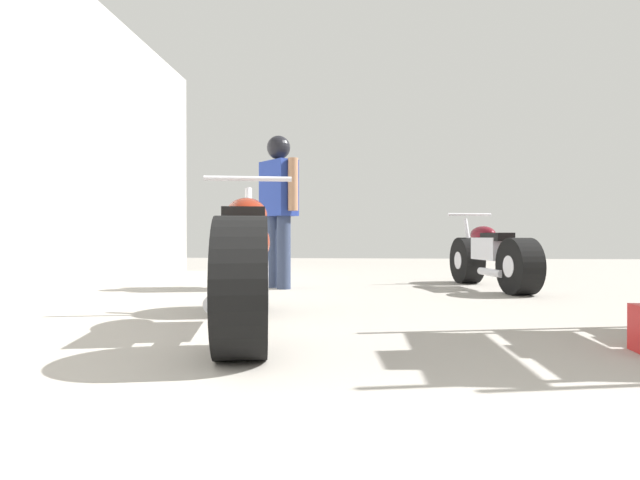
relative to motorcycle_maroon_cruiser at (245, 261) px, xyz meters
name	(u,v)px	position (x,y,z in m)	size (l,w,h in m)	color
ground_plane	(351,310)	(0.60, 0.86, -0.40)	(18.08, 18.08, 0.00)	gray
garage_partition_left	(1,112)	(-2.12, 0.86, 1.11)	(0.08, 8.28, 3.03)	#B7B5AD
motorcycle_maroon_cruiser	(245,261)	(0.00, 0.00, 0.00)	(0.75, 2.10, 0.98)	black
motorcycle_black_naked	(492,257)	(2.05, 2.55, -0.07)	(0.64, 1.76, 0.82)	black
mechanic_in_blue	(279,197)	(-0.19, 2.43, 0.56)	(0.51, 0.53, 1.61)	#2D3851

